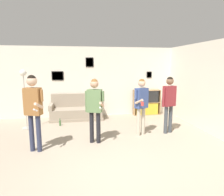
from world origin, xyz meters
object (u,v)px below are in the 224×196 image
Objects in this scene: bookshelf at (147,102)px; person_watcher_holding_cup at (141,101)px; person_spectator_near_bookshelf at (169,99)px; person_player_foreground_left at (33,105)px; couch at (77,111)px; floor_lamp at (24,87)px; person_player_foreground_center at (95,104)px; bottle_on_floor at (60,123)px.

person_watcher_holding_cup reaches higher than bookshelf.
person_spectator_near_bookshelf is (-0.11, -2.23, 0.53)m from bookshelf.
bookshelf is at bearing 66.99° from person_watcher_holding_cup.
person_player_foreground_left is at bearing -166.70° from person_watcher_holding_cup.
couch is 2.09m from floor_lamp.
person_player_foreground_center is 1.00× the size of person_spectator_near_bookshelf.
couch is 1.03× the size of floor_lamp.
bottle_on_floor is (0.38, 1.97, -1.02)m from person_player_foreground_left.
person_watcher_holding_cup is (-0.97, -2.27, 0.49)m from bookshelf.
person_watcher_holding_cup is 6.69× the size of bottle_on_floor.
person_watcher_holding_cup is at bearing -28.64° from bottle_on_floor.
bottle_on_floor is at bearing 78.96° from person_player_foreground_left.
bookshelf is 0.58× the size of floor_lamp.
couch is 1.18× the size of person_watcher_holding_cup.
person_spectator_near_bookshelf reaches higher than bookshelf.
couch is 1.15× the size of person_spectator_near_bookshelf.
couch is 1.78× the size of bookshelf.
person_spectator_near_bookshelf is at bearing 2.71° from person_watcher_holding_cup.
person_spectator_near_bookshelf is (4.27, -1.13, -0.32)m from floor_lamp.
bottle_on_floor is at bearing -163.99° from bookshelf.
person_watcher_holding_cup is 2.88m from bottle_on_floor.
floor_lamp is 7.69× the size of bottle_on_floor.
person_watcher_holding_cup is at bearing -177.29° from person_spectator_near_bookshelf.
couch is 1.07× the size of person_player_foreground_left.
person_player_foreground_left is (0.64, -1.82, -0.23)m from floor_lamp.
person_spectator_near_bookshelf is at bearing -14.78° from floor_lamp.
person_spectator_near_bookshelf reaches higher than person_player_foreground_center.
floor_lamp is at bearing 109.22° from person_player_foreground_left.
person_spectator_near_bookshelf is at bearing -37.06° from couch.
person_player_foreground_left is at bearing -70.78° from floor_lamp.
couch is at bearing 131.62° from person_watcher_holding_cup.
bottle_on_floor is at bearing 158.68° from person_spectator_near_bookshelf.
person_watcher_holding_cup is (2.78, 0.66, -0.12)m from person_player_foreground_left.
person_watcher_holding_cup is (1.36, 0.36, -0.03)m from person_player_foreground_center.
person_player_foreground_left is at bearing -108.76° from couch.
person_watcher_holding_cup reaches higher than couch.
couch is at bearing 54.73° from bottle_on_floor.
floor_lamp is at bearing -172.07° from bottle_on_floor.
person_player_foreground_left is (-0.93, -2.74, 0.82)m from couch.
floor_lamp is at bearing 161.14° from person_watcher_holding_cup.
floor_lamp is 4.43m from person_spectator_near_bookshelf.
bookshelf is 4.60m from floor_lamp.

